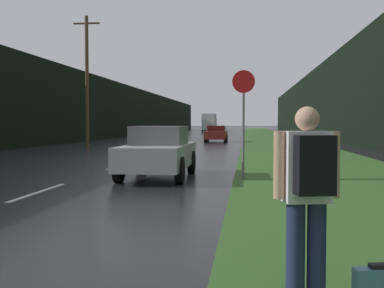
% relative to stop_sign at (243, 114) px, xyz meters
% --- Properties ---
extents(grass_verge, '(6.00, 240.00, 0.02)m').
position_rel_stop_sign_xyz_m(grass_verge, '(2.73, 28.44, -1.87)').
color(grass_verge, '#386028').
rests_on(grass_verge, ground_plane).
extents(lane_stripe_b, '(0.12, 3.00, 0.01)m').
position_rel_stop_sign_xyz_m(lane_stripe_b, '(-4.73, -3.15, -1.88)').
color(lane_stripe_b, silver).
rests_on(lane_stripe_b, ground_plane).
extents(lane_stripe_c, '(0.12, 3.00, 0.01)m').
position_rel_stop_sign_xyz_m(lane_stripe_c, '(-4.73, 3.85, -1.88)').
color(lane_stripe_c, silver).
rests_on(lane_stripe_c, ground_plane).
extents(lane_stripe_d, '(0.12, 3.00, 0.01)m').
position_rel_stop_sign_xyz_m(lane_stripe_d, '(-4.73, 10.85, -1.88)').
color(lane_stripe_d, silver).
rests_on(lane_stripe_d, ground_plane).
extents(lane_stripe_e, '(0.12, 3.00, 0.01)m').
position_rel_stop_sign_xyz_m(lane_stripe_e, '(-4.73, 17.85, -1.88)').
color(lane_stripe_e, silver).
rests_on(lane_stripe_e, ground_plane).
extents(lane_stripe_f, '(0.12, 3.00, 0.01)m').
position_rel_stop_sign_xyz_m(lane_stripe_f, '(-4.73, 24.85, -1.88)').
color(lane_stripe_f, silver).
rests_on(lane_stripe_f, ground_plane).
extents(treeline_far_side, '(2.00, 140.00, 6.20)m').
position_rel_stop_sign_xyz_m(treeline_far_side, '(-15.20, 38.44, 1.22)').
color(treeline_far_side, black).
rests_on(treeline_far_side, ground_plane).
extents(treeline_near_side, '(2.00, 140.00, 7.86)m').
position_rel_stop_sign_xyz_m(treeline_near_side, '(8.73, 38.44, 2.05)').
color(treeline_near_side, black).
rests_on(treeline_near_side, ground_plane).
extents(utility_pole_far, '(1.80, 0.24, 8.75)m').
position_rel_stop_sign_xyz_m(utility_pole_far, '(-10.55, 17.42, 2.63)').
color(utility_pole_far, '#4C3823').
rests_on(utility_pole_far, ground_plane).
extents(stop_sign, '(0.65, 0.07, 3.12)m').
position_rel_stop_sign_xyz_m(stop_sign, '(0.00, 0.00, 0.00)').
color(stop_sign, slate).
rests_on(stop_sign, ground_plane).
extents(hitchhiker_with_backpack, '(0.60, 0.48, 1.76)m').
position_rel_stop_sign_xyz_m(hitchhiker_with_backpack, '(0.65, -9.46, -0.87)').
color(hitchhiker_with_backpack, '#1E2847').
rests_on(hitchhiker_with_backpack, ground_plane).
extents(suitcase, '(0.47, 0.23, 0.32)m').
position_rel_stop_sign_xyz_m(suitcase, '(1.32, -9.32, -1.73)').
color(suitcase, teal).
rests_on(suitcase, ground_plane).
extents(car_passing_near, '(1.86, 4.40, 1.53)m').
position_rel_stop_sign_xyz_m(car_passing_near, '(-2.50, 0.19, -1.11)').
color(car_passing_near, '#9E9EA3').
rests_on(car_passing_near, ground_plane).
extents(car_passing_far, '(1.84, 4.18, 1.40)m').
position_rel_stop_sign_xyz_m(car_passing_far, '(-2.50, 27.00, -1.17)').
color(car_passing_far, maroon).
rests_on(car_passing_far, ground_plane).
extents(delivery_truck, '(2.50, 7.93, 3.36)m').
position_rel_stop_sign_xyz_m(delivery_truck, '(-6.97, 76.91, -0.10)').
color(delivery_truck, gray).
rests_on(delivery_truck, ground_plane).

